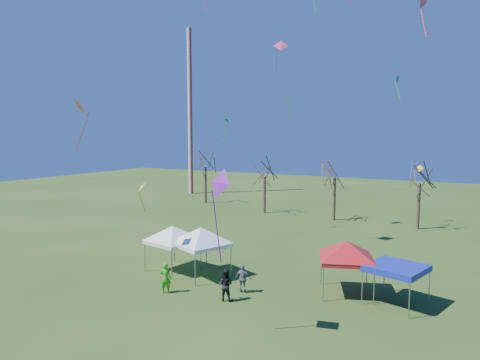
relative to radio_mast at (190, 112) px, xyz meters
The scene contains 22 objects.
ground 45.78m from the radio_mast, 50.53° to the right, with size 140.00×140.00×0.00m, color #2A4516.
radio_mast is the anchor object (origin of this frame).
tree_0 11.45m from the radio_mast, 42.77° to the right, with size 3.83×3.83×8.44m.
tree_1 20.72m from the radio_mast, 28.48° to the right, with size 3.42×3.42×7.54m.
tree_2 28.08m from the radio_mast, 20.57° to the right, with size 3.71×3.71×8.18m.
tree_3 36.04m from the radio_mast, 16.31° to the right, with size 3.59×3.59×7.91m.
tent_white_west 39.29m from the radio_mast, 56.18° to the right, with size 3.94×3.94×3.52m.
tent_white_mid 40.50m from the radio_mast, 53.41° to the right, with size 3.87×3.87×3.67m.
tent_red 45.44m from the radio_mast, 42.89° to the right, with size 3.82×3.82×3.60m.
tent_blue 47.77m from the radio_mast, 40.76° to the right, with size 3.38×3.38×2.16m.
person_green 43.77m from the radio_mast, 56.34° to the right, with size 0.64×0.42×1.76m, color green.
person_dark 45.28m from the radio_mast, 51.90° to the right, with size 0.86×0.67×1.78m, color black.
person_grey 44.32m from the radio_mast, 50.35° to the right, with size 0.96×0.40×1.65m, color slate.
kite_2 21.04m from the radio_mast, 43.74° to the right, with size 1.12×1.41×3.04m.
kite_5 48.48m from the radio_mast, 52.83° to the right, with size 1.41×0.99×4.30m.
kite_19 36.67m from the radio_mast, 26.82° to the right, with size 0.53×0.77×2.03m.
kite_11 28.51m from the radio_mast, 36.96° to the right, with size 1.61×1.41×2.89m.
kite_13 25.10m from the radio_mast, 30.59° to the right, with size 1.04×1.20×2.68m.
kite_1 41.05m from the radio_mast, 58.48° to the right, with size 1.02×1.03×1.93m.
kite_14 33.64m from the radio_mast, 68.49° to the right, with size 1.83×1.60×4.08m.
kite_22 36.51m from the radio_mast, 18.24° to the right, with size 0.83×0.77×2.45m.
kite_9 49.58m from the radio_mast, 42.68° to the right, with size 0.53×0.78×1.82m.
Camera 1 is at (10.79, -19.95, 9.12)m, focal length 32.00 mm.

